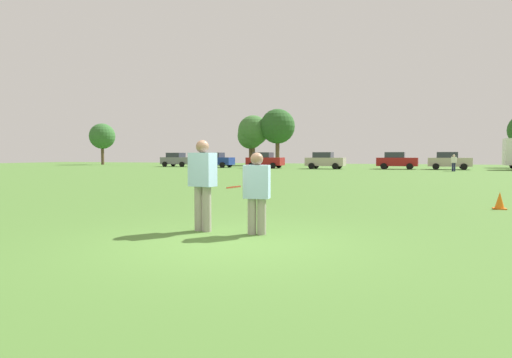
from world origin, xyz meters
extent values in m
plane|color=#47702D|center=(0.00, 0.00, 0.00)|extent=(140.95, 140.95, 0.00)
cylinder|color=gray|center=(-0.99, 0.91, 0.44)|extent=(0.17, 0.17, 0.87)
cylinder|color=gray|center=(-0.81, 0.88, 0.44)|extent=(0.17, 0.17, 0.87)
cube|color=#9EC6E5|center=(-0.90, 0.89, 1.20)|extent=(0.54, 0.37, 0.65)
sphere|color=#8C664C|center=(-0.90, 0.89, 1.64)|extent=(0.25, 0.25, 0.25)
cylinder|color=gray|center=(0.29, 0.93, 0.34)|extent=(0.16, 0.16, 0.67)
cylinder|color=gray|center=(0.11, 0.91, 0.34)|extent=(0.16, 0.16, 0.67)
cube|color=#9EC6E5|center=(0.20, 0.92, 0.98)|extent=(0.51, 0.33, 0.62)
sphere|color=#8C664C|center=(0.20, 0.92, 1.40)|extent=(0.24, 0.24, 0.24)
cylinder|color=#E54C33|center=(-0.16, 0.66, 0.89)|extent=(0.27, 0.27, 0.08)
cube|color=#D8590C|center=(5.21, 6.69, 0.01)|extent=(0.32, 0.32, 0.03)
cone|color=orange|center=(5.21, 6.69, 0.26)|extent=(0.24, 0.24, 0.45)
cube|color=slate|center=(-25.75, 43.05, 0.78)|extent=(4.28, 2.01, 0.90)
cube|color=#2D333D|center=(-26.00, 43.06, 1.50)|extent=(2.08, 1.74, 0.64)
cylinder|color=black|center=(-24.40, 43.98, 0.33)|extent=(0.67, 0.25, 0.66)
cylinder|color=black|center=(-24.50, 41.99, 0.33)|extent=(0.67, 0.25, 0.66)
cylinder|color=black|center=(-27.00, 44.11, 0.33)|extent=(0.67, 0.25, 0.66)
cylinder|color=black|center=(-27.10, 42.12, 0.33)|extent=(0.67, 0.25, 0.66)
cube|color=navy|center=(-19.36, 41.39, 0.78)|extent=(4.28, 2.01, 0.90)
cube|color=#2D333D|center=(-19.61, 41.40, 1.50)|extent=(2.08, 1.74, 0.64)
cylinder|color=black|center=(-18.01, 42.32, 0.33)|extent=(0.67, 0.25, 0.66)
cylinder|color=black|center=(-18.11, 40.32, 0.33)|extent=(0.67, 0.25, 0.66)
cylinder|color=black|center=(-20.62, 42.45, 0.33)|extent=(0.67, 0.25, 0.66)
cylinder|color=black|center=(-20.71, 40.45, 0.33)|extent=(0.67, 0.25, 0.66)
cube|color=maroon|center=(-12.80, 40.57, 0.78)|extent=(4.28, 2.01, 0.90)
cube|color=#2D333D|center=(-13.05, 40.58, 1.50)|extent=(2.08, 1.74, 0.64)
cylinder|color=black|center=(-11.45, 41.51, 0.33)|extent=(0.67, 0.25, 0.66)
cylinder|color=black|center=(-11.55, 39.51, 0.33)|extent=(0.67, 0.25, 0.66)
cylinder|color=black|center=(-14.05, 41.63, 0.33)|extent=(0.67, 0.25, 0.66)
cylinder|color=black|center=(-14.15, 39.64, 0.33)|extent=(0.67, 0.25, 0.66)
cube|color=#B7AD99|center=(-5.78, 40.35, 0.78)|extent=(4.28, 2.01, 0.90)
cube|color=#2D333D|center=(-6.03, 40.36, 1.50)|extent=(2.08, 1.74, 0.64)
cylinder|color=black|center=(-4.43, 41.28, 0.33)|extent=(0.67, 0.25, 0.66)
cylinder|color=black|center=(-4.53, 39.29, 0.33)|extent=(0.67, 0.25, 0.66)
cylinder|color=black|center=(-7.03, 41.41, 0.33)|extent=(0.67, 0.25, 0.66)
cylinder|color=black|center=(-7.13, 39.42, 0.33)|extent=(0.67, 0.25, 0.66)
cube|color=maroon|center=(1.67, 41.98, 0.78)|extent=(4.28, 2.01, 0.90)
cube|color=#2D333D|center=(1.42, 41.99, 1.50)|extent=(2.08, 1.74, 0.64)
cylinder|color=black|center=(3.02, 42.91, 0.33)|extent=(0.67, 0.25, 0.66)
cylinder|color=black|center=(2.92, 40.92, 0.33)|extent=(0.67, 0.25, 0.66)
cylinder|color=black|center=(0.42, 43.04, 0.33)|extent=(0.67, 0.25, 0.66)
cylinder|color=black|center=(0.32, 41.05, 0.33)|extent=(0.67, 0.25, 0.66)
cube|color=#B7AD99|center=(6.83, 42.23, 0.78)|extent=(4.28, 2.01, 0.90)
cube|color=#2D333D|center=(6.58, 42.24, 1.50)|extent=(2.08, 1.74, 0.64)
cylinder|color=black|center=(8.18, 43.16, 0.33)|extent=(0.67, 0.25, 0.66)
cylinder|color=black|center=(8.08, 41.17, 0.33)|extent=(0.67, 0.25, 0.66)
cylinder|color=black|center=(5.58, 43.29, 0.33)|extent=(0.67, 0.25, 0.66)
cylinder|color=black|center=(5.48, 41.30, 0.33)|extent=(0.67, 0.25, 0.66)
cylinder|color=#1E234C|center=(6.65, 36.75, 0.39)|extent=(0.15, 0.15, 0.79)
cylinder|color=#1E234C|center=(6.81, 36.72, 0.39)|extent=(0.15, 0.15, 0.79)
cube|color=silver|center=(6.73, 36.74, 1.07)|extent=(0.47, 0.33, 0.56)
sphere|color=beige|center=(6.73, 36.74, 1.45)|extent=(0.21, 0.21, 0.21)
cylinder|color=brown|center=(-43.12, 49.73, 1.41)|extent=(0.47, 0.47, 2.82)
sphere|color=#33662D|center=(-43.12, 49.73, 4.53)|extent=(4.02, 4.02, 4.02)
cylinder|color=brown|center=(-19.81, 54.59, 1.38)|extent=(0.46, 0.46, 2.76)
sphere|color=#3D7033|center=(-19.81, 54.59, 4.44)|extent=(3.94, 3.94, 3.94)
cylinder|color=brown|center=(-19.36, 54.59, 1.62)|extent=(0.54, 0.54, 3.23)
sphere|color=#3D7033|center=(-19.36, 54.59, 5.20)|extent=(4.62, 4.62, 4.62)
cylinder|color=brown|center=(-15.55, 54.64, 1.80)|extent=(0.60, 0.60, 3.59)
sphere|color=#285623|center=(-15.55, 54.64, 5.77)|extent=(5.13, 5.13, 5.13)
camera|label=1|loc=(2.85, -6.56, 1.47)|focal=30.18mm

